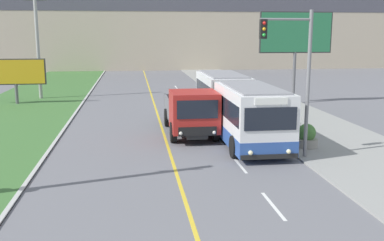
{
  "coord_description": "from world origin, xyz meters",
  "views": [
    {
      "loc": [
        -1.62,
        -5.32,
        5.44
      ],
      "look_at": [
        1.1,
        15.18,
        1.4
      ],
      "focal_mm": 42.0,
      "sensor_mm": 36.0,
      "label": 1
    }
  ],
  "objects_px": {
    "planter_round_near": "(306,137)",
    "planter_round_third": "(252,103)",
    "billboard_large": "(296,35)",
    "billboard_small": "(15,73)",
    "dump_truck": "(192,113)",
    "planter_round_second": "(273,116)",
    "city_bus": "(235,105)",
    "utility_pole_far": "(38,43)",
    "traffic_light_mast": "(295,66)"
  },
  "relations": [
    {
      "from": "city_bus",
      "to": "planter_round_near",
      "type": "relative_size",
      "value": 11.59
    },
    {
      "from": "planter_round_near",
      "to": "planter_round_third",
      "type": "height_order",
      "value": "planter_round_near"
    },
    {
      "from": "dump_truck",
      "to": "traffic_light_mast",
      "type": "distance_m",
      "value": 6.71
    },
    {
      "from": "utility_pole_far",
      "to": "planter_round_third",
      "type": "relative_size",
      "value": 8.49
    },
    {
      "from": "city_bus",
      "to": "billboard_small",
      "type": "relative_size",
      "value": 2.85
    },
    {
      "from": "utility_pole_far",
      "to": "billboard_large",
      "type": "bearing_deg",
      "value": -15.04
    },
    {
      "from": "city_bus",
      "to": "billboard_large",
      "type": "distance_m",
      "value": 12.34
    },
    {
      "from": "billboard_large",
      "to": "billboard_small",
      "type": "relative_size",
      "value": 1.54
    },
    {
      "from": "utility_pole_far",
      "to": "billboard_small",
      "type": "distance_m",
      "value": 3.8
    },
    {
      "from": "city_bus",
      "to": "planter_round_third",
      "type": "relative_size",
      "value": 12.09
    },
    {
      "from": "city_bus",
      "to": "dump_truck",
      "type": "distance_m",
      "value": 2.65
    },
    {
      "from": "planter_round_near",
      "to": "billboard_small",
      "type": "bearing_deg",
      "value": 136.8
    },
    {
      "from": "planter_round_second",
      "to": "billboard_small",
      "type": "bearing_deg",
      "value": 148.17
    },
    {
      "from": "planter_round_near",
      "to": "planter_round_third",
      "type": "distance_m",
      "value": 10.81
    },
    {
      "from": "traffic_light_mast",
      "to": "planter_round_second",
      "type": "xyz_separation_m",
      "value": [
        1.38,
        6.97,
        -3.48
      ]
    },
    {
      "from": "utility_pole_far",
      "to": "dump_truck",
      "type": "bearing_deg",
      "value": -55.62
    },
    {
      "from": "utility_pole_far",
      "to": "planter_round_near",
      "type": "xyz_separation_m",
      "value": [
        15.87,
        -18.92,
        -4.06
      ]
    },
    {
      "from": "traffic_light_mast",
      "to": "planter_round_second",
      "type": "bearing_deg",
      "value": 78.78
    },
    {
      "from": "dump_truck",
      "to": "utility_pole_far",
      "type": "xyz_separation_m",
      "value": [
        -10.75,
        15.71,
        3.36
      ]
    },
    {
      "from": "planter_round_near",
      "to": "planter_round_second",
      "type": "bearing_deg",
      "value": 89.12
    },
    {
      "from": "traffic_light_mast",
      "to": "planter_round_near",
      "type": "relative_size",
      "value": 5.69
    },
    {
      "from": "city_bus",
      "to": "billboard_large",
      "type": "relative_size",
      "value": 1.85
    },
    {
      "from": "traffic_light_mast",
      "to": "billboard_large",
      "type": "bearing_deg",
      "value": 69.75
    },
    {
      "from": "utility_pole_far",
      "to": "planter_round_third",
      "type": "xyz_separation_m",
      "value": [
        16.1,
        -8.12,
        -4.08
      ]
    },
    {
      "from": "billboard_small",
      "to": "planter_round_third",
      "type": "distance_m",
      "value": 18.24
    },
    {
      "from": "city_bus",
      "to": "planter_round_second",
      "type": "xyz_separation_m",
      "value": [
        2.67,
        1.44,
        -0.94
      ]
    },
    {
      "from": "billboard_large",
      "to": "planter_round_near",
      "type": "height_order",
      "value": "billboard_large"
    },
    {
      "from": "dump_truck",
      "to": "planter_round_third",
      "type": "relative_size",
      "value": 6.62
    },
    {
      "from": "planter_round_third",
      "to": "utility_pole_far",
      "type": "bearing_deg",
      "value": 153.24
    },
    {
      "from": "city_bus",
      "to": "traffic_light_mast",
      "type": "xyz_separation_m",
      "value": [
        1.28,
        -5.53,
        2.54
      ]
    },
    {
      "from": "utility_pole_far",
      "to": "planter_round_third",
      "type": "bearing_deg",
      "value": -26.76
    },
    {
      "from": "billboard_large",
      "to": "planter_round_near",
      "type": "bearing_deg",
      "value": -107.51
    },
    {
      "from": "utility_pole_far",
      "to": "billboard_large",
      "type": "xyz_separation_m",
      "value": [
        20.13,
        -5.41,
        0.65
      ]
    },
    {
      "from": "planter_round_second",
      "to": "planter_round_near",
      "type": "bearing_deg",
      "value": -90.88
    },
    {
      "from": "city_bus",
      "to": "planter_round_near",
      "type": "xyz_separation_m",
      "value": [
        2.59,
        -3.96,
        -0.94
      ]
    },
    {
      "from": "dump_truck",
      "to": "planter_round_third",
      "type": "distance_m",
      "value": 9.32
    },
    {
      "from": "planter_round_near",
      "to": "traffic_light_mast",
      "type": "bearing_deg",
      "value": -129.66
    },
    {
      "from": "city_bus",
      "to": "dump_truck",
      "type": "height_order",
      "value": "city_bus"
    },
    {
      "from": "utility_pole_far",
      "to": "planter_round_second",
      "type": "relative_size",
      "value": 8.06
    },
    {
      "from": "billboard_large",
      "to": "planter_round_third",
      "type": "relative_size",
      "value": 6.52
    },
    {
      "from": "billboard_large",
      "to": "planter_round_third",
      "type": "bearing_deg",
      "value": -146.11
    },
    {
      "from": "planter_round_third",
      "to": "billboard_large",
      "type": "bearing_deg",
      "value": 33.89
    },
    {
      "from": "utility_pole_far",
      "to": "traffic_light_mast",
      "type": "bearing_deg",
      "value": -54.59
    },
    {
      "from": "planter_round_near",
      "to": "planter_round_third",
      "type": "relative_size",
      "value": 1.04
    },
    {
      "from": "dump_truck",
      "to": "billboard_small",
      "type": "xyz_separation_m",
      "value": [
        -12.01,
        12.88,
        1.16
      ]
    },
    {
      "from": "planter_round_near",
      "to": "planter_round_third",
      "type": "bearing_deg",
      "value": 88.78
    },
    {
      "from": "billboard_small",
      "to": "planter_round_third",
      "type": "height_order",
      "value": "billboard_small"
    },
    {
      "from": "dump_truck",
      "to": "planter_round_second",
      "type": "distance_m",
      "value": 5.69
    },
    {
      "from": "traffic_light_mast",
      "to": "planter_round_third",
      "type": "xyz_separation_m",
      "value": [
        1.53,
        12.37,
        -3.5
      ]
    },
    {
      "from": "city_bus",
      "to": "planter_round_third",
      "type": "distance_m",
      "value": 7.46
    }
  ]
}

